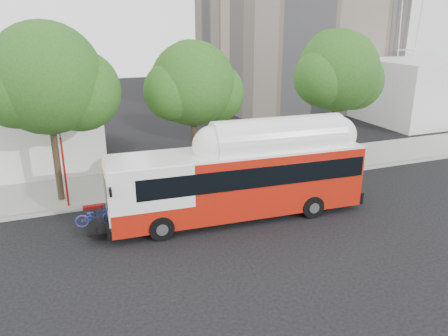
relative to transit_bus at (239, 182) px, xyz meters
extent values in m
plane|color=black|center=(0.48, -0.09, -1.91)|extent=(120.00, 120.00, 0.00)
cube|color=gray|center=(0.48, 6.41, -1.84)|extent=(60.00, 5.00, 0.15)
cube|color=gray|center=(0.48, 3.81, -1.84)|extent=(60.00, 0.30, 0.15)
cube|color=maroon|center=(-2.52, 3.81, -1.83)|extent=(10.00, 0.32, 0.16)
cylinder|color=#2D2116|center=(-8.52, 5.41, 1.13)|extent=(0.36, 0.36, 6.08)
sphere|color=#1C5117|center=(-8.52, 5.41, 4.93)|extent=(5.80, 5.80, 5.80)
sphere|color=#1C5117|center=(-6.93, 5.61, 4.17)|extent=(4.35, 4.35, 4.35)
cylinder|color=#2D2116|center=(-0.52, 5.91, 0.81)|extent=(0.36, 0.36, 5.44)
sphere|color=#1C5117|center=(-0.52, 5.91, 4.21)|extent=(5.00, 5.00, 5.00)
sphere|color=#1C5117|center=(0.85, 6.11, 3.53)|extent=(3.75, 3.75, 3.75)
cylinder|color=#2D2116|center=(9.48, 5.71, 0.97)|extent=(0.36, 0.36, 5.76)
sphere|color=#1C5117|center=(9.48, 5.71, 4.57)|extent=(5.40, 5.40, 5.40)
sphere|color=#1C5117|center=(10.96, 5.91, 3.85)|extent=(4.05, 4.05, 4.05)
cube|color=silver|center=(30.48, 15.91, 1.09)|extent=(20.00, 12.00, 6.00)
cube|color=#A9190B|center=(-0.10, 0.01, 0.01)|extent=(12.96, 3.45, 3.10)
cube|color=black|center=(0.44, -0.02, 0.66)|extent=(11.68, 3.44, 1.02)
cube|color=white|center=(-0.10, 0.01, 1.61)|extent=(12.96, 3.36, 0.11)
cube|color=white|center=(2.04, -0.11, 1.89)|extent=(6.95, 2.49, 0.59)
cube|color=black|center=(-7.09, 0.37, -1.38)|extent=(0.95, 1.97, 0.06)
imported|color=navy|center=(-7.09, 0.37, -0.86)|extent=(0.73, 1.87, 0.96)
cylinder|color=#A51711|center=(-8.20, 4.28, 0.05)|extent=(0.12, 0.12, 3.92)
cube|color=black|center=(-8.20, 4.28, 2.11)|extent=(0.05, 0.39, 0.25)
camera|label=1|loc=(-8.18, -18.98, 7.76)|focal=35.00mm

